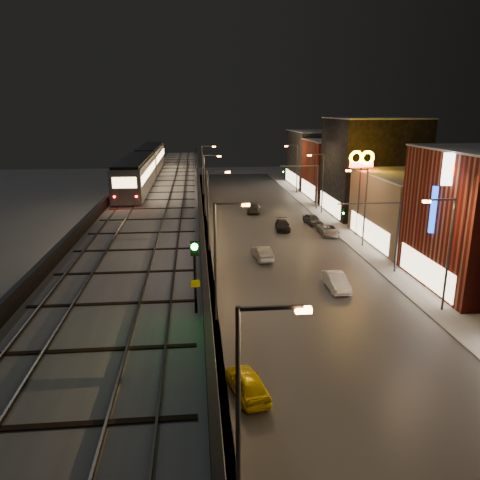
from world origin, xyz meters
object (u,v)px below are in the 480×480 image
car_near_white (262,253)px  car_onc_red (312,220)px  car_taxi (247,384)px  car_onc_white (283,226)px  subway_train (144,165)px  rail_signal (195,263)px  car_onc_dark (328,230)px  sign_citgo (457,188)px  car_mid_dark (254,208)px  car_onc_silver (336,282)px

car_near_white → car_onc_red: 17.31m
car_taxi → car_onc_white: size_ratio=0.93×
car_taxi → car_onc_white: car_taxi is taller
subway_train → rail_signal: subway_train is taller
car_onc_red → car_onc_dark: bearing=-91.7°
subway_train → sign_citgo: bearing=-44.8°
subway_train → car_onc_red: (22.36, -0.36, -7.68)m
subway_train → car_onc_red: bearing=-0.9°
subway_train → rail_signal: bearing=-81.5°
rail_signal → sign_citgo: sign_citgo is taller
rail_signal → car_near_white: size_ratio=0.77×
car_onc_dark → car_onc_white: 6.12m
car_mid_dark → car_onc_white: car_mid_dark is taller
sign_citgo → car_mid_dark: bearing=108.4°
subway_train → rail_signal: 43.06m
car_taxi → car_mid_dark: 47.72m
car_taxi → car_onc_dark: (13.93, 33.01, -0.05)m
subway_train → car_onc_white: (17.72, -2.95, -7.75)m
car_onc_white → car_taxi: bearing=-98.1°
car_near_white → car_onc_white: car_near_white is taller
car_near_white → car_mid_dark: car_mid_dark is taller
subway_train → car_onc_dark: size_ratio=7.78×
car_onc_white → car_onc_red: size_ratio=1.06×
car_onc_silver → car_onc_white: size_ratio=0.99×
rail_signal → sign_citgo: size_ratio=0.27×
car_mid_dark → car_onc_white: 11.44m
rail_signal → car_onc_dark: (16.59, 36.53, -8.31)m
car_onc_silver → car_onc_dark: (4.46, 18.15, -0.07)m
rail_signal → car_onc_white: (11.32, 39.63, -8.32)m
car_onc_white → sign_citgo: (9.28, -23.90, 8.70)m
car_onc_silver → sign_citgo: 12.37m
car_onc_dark → car_onc_red: bearing=97.7°
rail_signal → car_onc_white: size_ratio=0.75×
subway_train → car_taxi: (9.07, -39.06, -7.69)m
rail_signal → car_taxi: bearing=52.8°
car_near_white → car_onc_silver: size_ratio=0.99×
car_onc_white → car_near_white: bearing=-104.6°
car_onc_dark → car_near_white: bearing=-135.6°
car_onc_dark → sign_citgo: sign_citgo is taller
car_mid_dark → subway_train: bearing=37.8°
car_onc_white → car_onc_dark: bearing=-25.1°
car_near_white → car_onc_silver: car_onc_silver is taller
car_onc_white → car_onc_red: 5.31m
car_onc_dark → sign_citgo: 22.90m
sign_citgo → car_onc_red: bearing=99.9°
car_onc_white → sign_citgo: size_ratio=0.36×
subway_train → car_taxi: size_ratio=8.84×
subway_train → car_onc_white: subway_train is taller
car_taxi → car_near_white: (4.23, 23.95, 0.01)m
car_onc_white → car_onc_red: (4.64, 2.59, 0.07)m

